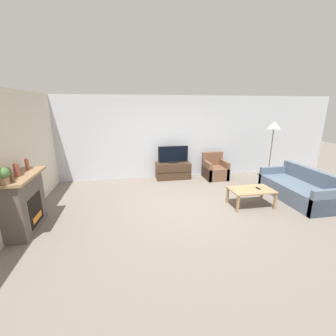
{
  "coord_description": "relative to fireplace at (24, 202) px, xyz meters",
  "views": [
    {
      "loc": [
        -1.36,
        -4.81,
        2.36
      ],
      "look_at": [
        -0.36,
        0.56,
        0.85
      ],
      "focal_mm": 24.0,
      "sensor_mm": 36.0,
      "label": 1
    }
  ],
  "objects": [
    {
      "name": "ground_plane",
      "position": [
        3.36,
        0.39,
        -0.57
      ],
      "size": [
        24.0,
        24.0,
        0.0
      ],
      "primitive_type": "plane",
      "color": "slate"
    },
    {
      "name": "wall_back",
      "position": [
        3.36,
        2.97,
        0.78
      ],
      "size": [
        12.0,
        0.06,
        2.7
      ],
      "color": "silver",
      "rests_on": "ground"
    },
    {
      "name": "wall_left",
      "position": [
        -0.22,
        0.39,
        0.78
      ],
      "size": [
        0.06,
        12.0,
        2.7
      ],
      "color": "beige",
      "rests_on": "ground"
    },
    {
      "name": "fireplace",
      "position": [
        0.0,
        0.0,
        0.0
      ],
      "size": [
        0.5,
        1.22,
        1.12
      ],
      "color": "#564C47",
      "rests_on": "ground"
    },
    {
      "name": "mantel_vase_left",
      "position": [
        0.02,
        -0.37,
        0.67
      ],
      "size": [
        0.08,
        0.08,
        0.25
      ],
      "color": "#512D23",
      "rests_on": "fireplace"
    },
    {
      "name": "mantel_vase_centre_left",
      "position": [
        0.02,
        -0.09,
        0.68
      ],
      "size": [
        0.09,
        0.09,
        0.26
      ],
      "color": "#994C3D",
      "rests_on": "fireplace"
    },
    {
      "name": "mantel_vase_right",
      "position": [
        0.02,
        0.37,
        0.67
      ],
      "size": [
        0.07,
        0.07,
        0.24
      ],
      "color": "#994C3D",
      "rests_on": "fireplace"
    },
    {
      "name": "potted_plant",
      "position": [
        0.02,
        -0.52,
        0.71
      ],
      "size": [
        0.18,
        0.18,
        0.28
      ],
      "color": "#936B4C",
      "rests_on": "fireplace"
    },
    {
      "name": "tv_stand",
      "position": [
        3.48,
        2.65,
        -0.3
      ],
      "size": [
        1.13,
        0.5,
        0.54
      ],
      "color": "#422D1E",
      "rests_on": "ground"
    },
    {
      "name": "tv",
      "position": [
        3.48,
        2.65,
        0.23
      ],
      "size": [
        0.99,
        0.18,
        0.56
      ],
      "color": "black",
      "rests_on": "tv_stand"
    },
    {
      "name": "armchair",
      "position": [
        4.87,
        2.44,
        -0.29
      ],
      "size": [
        0.7,
        0.76,
        0.85
      ],
      "color": "brown",
      "rests_on": "ground"
    },
    {
      "name": "coffee_table",
      "position": [
        4.9,
        0.2,
        -0.2
      ],
      "size": [
        1.03,
        0.62,
        0.43
      ],
      "color": "#A37F56",
      "rests_on": "ground"
    },
    {
      "name": "remote",
      "position": [
        5.08,
        0.2,
        -0.13
      ],
      "size": [
        0.05,
        0.15,
        0.02
      ],
      "rotation": [
        0.0,
        0.0,
        0.09
      ],
      "color": "black",
      "rests_on": "coffee_table"
    },
    {
      "name": "couch",
      "position": [
        6.34,
        0.35,
        -0.3
      ],
      "size": [
        0.93,
        2.02,
        0.8
      ],
      "color": "slate",
      "rests_on": "ground"
    },
    {
      "name": "floor_lamp",
      "position": [
        6.44,
        1.8,
        1.13
      ],
      "size": [
        0.39,
        0.39,
        1.91
      ],
      "color": "black",
      "rests_on": "ground"
    }
  ]
}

